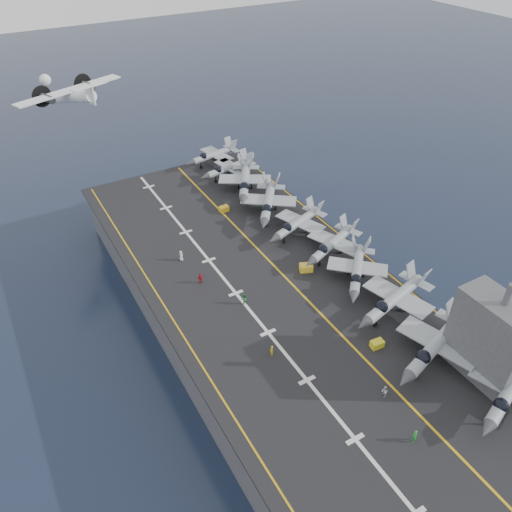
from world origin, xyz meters
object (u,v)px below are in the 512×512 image
island_superstructure (494,330)px  transport_plane (71,97)px  tow_cart_a (377,344)px  fighter_jet_0 (510,390)px

island_superstructure → transport_plane: 90.66m
island_superstructure → tow_cart_a: island_superstructure is taller
island_superstructure → tow_cart_a: size_ratio=7.93×
fighter_jet_0 → tow_cart_a: size_ratio=9.12×
island_superstructure → transport_plane: transport_plane is taller
island_superstructure → tow_cart_a: (-9.08, 10.03, -6.96)m
island_superstructure → fighter_jet_0: bearing=-105.9°
fighter_jet_0 → tow_cart_a: (-7.56, 15.35, -2.04)m
island_superstructure → fighter_jet_0: size_ratio=0.87×
island_superstructure → fighter_jet_0: 7.41m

